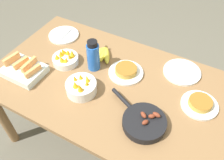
{
  "coord_description": "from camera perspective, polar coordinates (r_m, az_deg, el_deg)",
  "views": [
    {
      "loc": [
        0.49,
        -0.9,
        1.86
      ],
      "look_at": [
        0.0,
        0.0,
        0.76
      ],
      "focal_mm": 38.0,
      "sensor_mm": 36.0,
      "label": 1
    }
  ],
  "objects": [
    {
      "name": "fruit_bowl_mango",
      "position": [
        1.67,
        -11.15,
        5.03
      ],
      "size": [
        0.18,
        0.18,
        0.1
      ],
      "color": "white",
      "rests_on": "dining_table"
    },
    {
      "name": "ground_plane",
      "position": [
        2.13,
        0.0,
        -14.0
      ],
      "size": [
        14.0,
        14.0,
        0.0
      ],
      "primitive_type": "plane",
      "color": "#666051"
    },
    {
      "name": "frittata_plate_side",
      "position": [
        1.58,
        3.38,
        2.11
      ],
      "size": [
        0.23,
        0.23,
        0.05
      ],
      "color": "white",
      "rests_on": "dining_table"
    },
    {
      "name": "melon_tray",
      "position": [
        1.67,
        -20.42,
        2.32
      ],
      "size": [
        0.26,
        0.21,
        0.1
      ],
      "color": "silver",
      "rests_on": "dining_table"
    },
    {
      "name": "fruit_bowl_citrus",
      "position": [
        1.46,
        -7.42,
        -1.67
      ],
      "size": [
        0.19,
        0.19,
        0.13
      ],
      "color": "white",
      "rests_on": "dining_table"
    },
    {
      "name": "frittata_plate_center",
      "position": [
        1.49,
        20.38,
        -5.4
      ],
      "size": [
        0.22,
        0.22,
        0.05
      ],
      "color": "white",
      "rests_on": "dining_table"
    },
    {
      "name": "skillet",
      "position": [
        1.33,
        7.62,
        -9.96
      ],
      "size": [
        0.39,
        0.25,
        0.08
      ],
      "rotation": [
        0.0,
        0.0,
        2.7
      ],
      "color": "black",
      "rests_on": "dining_table"
    },
    {
      "name": "dining_table",
      "position": [
        1.6,
        0.0,
        -2.99
      ],
      "size": [
        1.61,
        0.92,
        0.73
      ],
      "color": "olive",
      "rests_on": "ground_plane"
    },
    {
      "name": "empty_plate_near_front",
      "position": [
        1.94,
        -11.53,
        10.52
      ],
      "size": [
        0.23,
        0.23,
        0.02
      ],
      "color": "white",
      "rests_on": "dining_table"
    },
    {
      "name": "empty_plate_far_left",
      "position": [
        1.66,
        16.47,
        1.88
      ],
      "size": [
        0.25,
        0.25,
        0.02
      ],
      "color": "white",
      "rests_on": "dining_table"
    },
    {
      "name": "water_bottle",
      "position": [
        1.56,
        -4.55,
        5.82
      ],
      "size": [
        0.08,
        0.08,
        0.22
      ],
      "color": "blue",
      "rests_on": "dining_table"
    },
    {
      "name": "banana_bunch",
      "position": [
        1.71,
        -2.52,
        6.33
      ],
      "size": [
        0.2,
        0.19,
        0.04
      ],
      "color": "yellow",
      "rests_on": "dining_table"
    }
  ]
}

